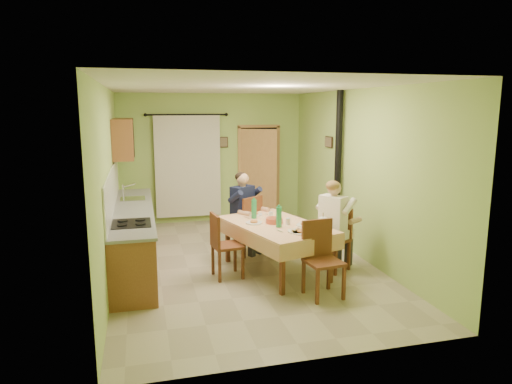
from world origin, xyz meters
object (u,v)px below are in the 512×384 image
object	(u,v)px
chair_far	(245,237)
man_far	(244,204)
dining_table	(276,248)
chair_right	(334,252)
chair_left	(227,258)
stove_flue	(337,190)
man_right	(334,215)
chair_near	(323,275)

from	to	relation	value
chair_far	man_far	world-z (taller)	man_far
dining_table	chair_right	bearing A→B (deg)	-25.42
chair_left	stove_flue	xyz separation A→B (m)	(2.26, 1.13, 0.73)
chair_right	man_right	size ratio (longest dim) A/B	0.70
dining_table	chair_left	bearing A→B (deg)	165.74
chair_right	chair_left	size ratio (longest dim) A/B	1.00
man_right	chair_near	bearing A→B (deg)	118.12
chair_right	man_right	bearing A→B (deg)	90.00
dining_table	stove_flue	bearing A→B (deg)	19.76
dining_table	man_right	xyz separation A→B (m)	(0.88, -0.14, 0.50)
man_far	man_right	world-z (taller)	same
chair_right	dining_table	bearing A→B (deg)	50.51
chair_right	man_right	world-z (taller)	man_right
stove_flue	chair_right	bearing A→B (deg)	-115.60
man_right	chair_far	bearing A→B (deg)	14.50
chair_left	chair_near	bearing A→B (deg)	40.67
man_right	man_far	bearing A→B (deg)	14.38
dining_table	stove_flue	world-z (taller)	stove_flue
chair_far	chair_near	xyz separation A→B (m)	(0.60, -2.04, -0.00)
chair_near	chair_left	world-z (taller)	chair_near
chair_right	stove_flue	size ratio (longest dim) A/B	0.35
chair_near	stove_flue	world-z (taller)	stove_flue
chair_far	chair_left	size ratio (longest dim) A/B	1.05
chair_far	dining_table	bearing A→B (deg)	-108.12
chair_far	man_right	bearing A→B (deg)	-77.72
chair_right	man_far	world-z (taller)	man_far
dining_table	chair_near	distance (m)	1.11
man_right	stove_flue	size ratio (longest dim) A/B	0.50
dining_table	man_right	distance (m)	1.03
stove_flue	chair_far	bearing A→B (deg)	-176.52
chair_far	chair_right	world-z (taller)	chair_far
man_right	dining_table	bearing A→B (deg)	49.95
chair_right	chair_near	bearing A→B (deg)	117.77
chair_near	chair_left	xyz separation A→B (m)	(-1.11, 1.02, -0.00)
man_right	stove_flue	distance (m)	1.39
chair_right	man_far	distance (m)	1.74
chair_far	stove_flue	bearing A→B (deg)	-29.49
dining_table	chair_right	xyz separation A→B (m)	(0.90, -0.14, -0.09)
dining_table	chair_right	size ratio (longest dim) A/B	2.15
chair_right	chair_left	world-z (taller)	chair_left
dining_table	chair_near	xyz separation A→B (m)	(0.34, -1.05, -0.09)
man_far	stove_flue	distance (m)	1.77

